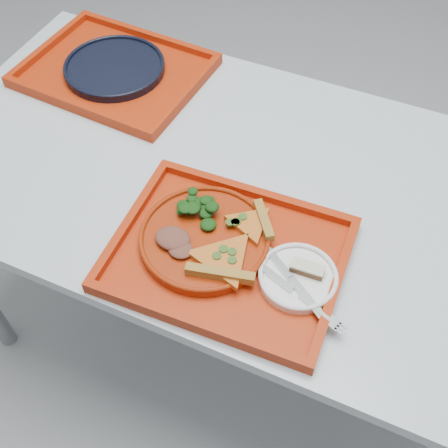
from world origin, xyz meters
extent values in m
plane|color=#95979D|center=(0.00, 0.00, 0.00)|extent=(10.00, 10.00, 0.00)
cube|color=#A7B2BC|center=(0.00, 0.00, 0.73)|extent=(1.60, 0.80, 0.03)
cylinder|color=gray|center=(-0.72, 0.32, 0.36)|extent=(0.05, 0.05, 0.72)
cube|color=#A52508|center=(0.01, -0.21, 0.76)|extent=(0.46, 0.37, 0.01)
cube|color=#A52508|center=(-0.50, 0.20, 0.76)|extent=(0.47, 0.38, 0.01)
cylinder|color=maroon|center=(-0.05, -0.20, 0.77)|extent=(0.26, 0.26, 0.02)
cylinder|color=white|center=(0.15, -0.21, 0.77)|extent=(0.15, 0.15, 0.01)
cylinder|color=black|center=(-0.50, 0.20, 0.77)|extent=(0.26, 0.26, 0.02)
ellipsoid|color=black|center=(-0.08, -0.14, 0.80)|extent=(0.08, 0.07, 0.04)
ellipsoid|color=brown|center=(-0.10, -0.24, 0.79)|extent=(0.07, 0.06, 0.02)
cube|color=#492818|center=(0.16, -0.19, 0.78)|extent=(0.07, 0.03, 0.01)
cube|color=beige|center=(0.16, -0.19, 0.79)|extent=(0.07, 0.03, 0.00)
cube|color=silver|center=(0.15, -0.23, 0.78)|extent=(0.16, 0.12, 0.01)
cube|color=silver|center=(0.17, -0.25, 0.78)|extent=(0.18, 0.08, 0.01)
camera|label=1|loc=(0.26, -0.79, 1.67)|focal=45.00mm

